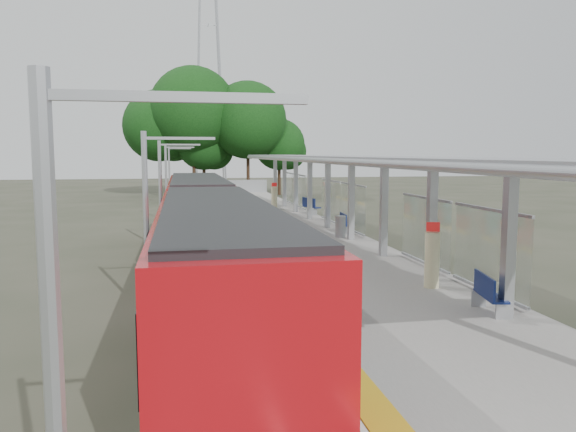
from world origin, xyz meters
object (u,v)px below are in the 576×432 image
object	(u,v)px
bench_near	(488,293)
info_pillar_far	(274,198)
train	(204,230)
info_pillar_near	(432,259)
bench_mid	(345,223)
bench_far	(310,206)
litter_bin	(340,227)

from	to	relation	value
bench_near	info_pillar_far	distance (m)	25.52
train	info_pillar_near	bearing A→B (deg)	-42.48
info_pillar_near	info_pillar_far	world-z (taller)	info_pillar_near
bench_mid	bench_far	xyz separation A→B (m)	(0.25, 8.33, 0.05)
bench_far	bench_near	bearing A→B (deg)	-110.13
bench_near	info_pillar_far	bearing A→B (deg)	103.44
bench_near	bench_mid	distance (m)	13.66
bench_far	litter_bin	world-z (taller)	bench_far
train	bench_near	xyz separation A→B (m)	(6.30, -8.24, -0.56)
bench_mid	train	bearing A→B (deg)	-137.52
info_pillar_near	info_pillar_far	xyz separation A→B (m)	(-0.70, 22.86, -0.03)
info_pillar_near	info_pillar_far	distance (m)	22.87
bench_near	bench_far	bearing A→B (deg)	99.34
train	info_pillar_far	distance (m)	18.09
info_pillar_near	litter_bin	distance (m)	9.68
bench_mid	bench_far	world-z (taller)	bench_far
train	litter_bin	distance (m)	7.48
info_pillar_near	info_pillar_far	bearing A→B (deg)	105.95
bench_near	bench_far	xyz separation A→B (m)	(0.81, 21.98, 0.05)
litter_bin	bench_mid	bearing A→B (deg)	64.81
bench_mid	info_pillar_near	bearing A→B (deg)	-89.67
bench_near	info_pillar_far	world-z (taller)	info_pillar_far
bench_far	info_pillar_far	size ratio (longest dim) A/B	0.87
bench_near	info_pillar_near	world-z (taller)	info_pillar_near
info_pillar_far	bench_mid	bearing A→B (deg)	-89.02
bench_near	info_pillar_near	bearing A→B (deg)	105.46
train	bench_far	size ratio (longest dim) A/B	17.68
info_pillar_far	litter_bin	size ratio (longest dim) A/B	1.86
bench_far	litter_bin	xyz separation A→B (m)	(-0.87, -9.66, -0.06)
train	info_pillar_far	size ratio (longest dim) A/B	15.35
info_pillar_near	bench_near	bearing A→B (deg)	-71.80
info_pillar_far	litter_bin	distance (m)	13.21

